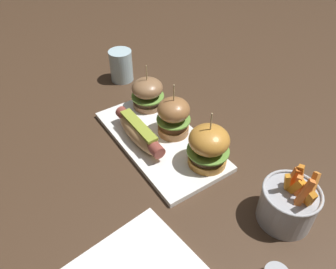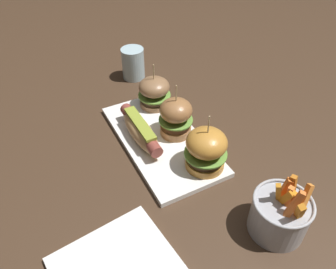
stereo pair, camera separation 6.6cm
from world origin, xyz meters
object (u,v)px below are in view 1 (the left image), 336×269
water_glass (121,66)px  slider_center (172,116)px  fries_bucket (288,204)px  slider_left (148,93)px  slider_right (208,146)px  platter_main (160,140)px  hot_dog (139,132)px

water_glass → slider_center: bearing=-3.7°
fries_bucket → slider_center: bearing=-172.6°
fries_bucket → water_glass: bearing=-178.0°
slider_left → slider_right: 0.28m
platter_main → hot_dog: 0.06m
water_glass → hot_dog: bearing=-20.0°
hot_dog → water_glass: bearing=160.0°
slider_center → water_glass: bearing=176.3°
slider_left → slider_right: slider_right is taller
platter_main → slider_center: size_ratio=2.58×
fries_bucket → slider_right: bearing=-168.8°
fries_bucket → water_glass: (-0.67, -0.02, 0.00)m
platter_main → slider_right: slider_right is taller
platter_main → slider_left: (-0.14, 0.05, 0.05)m
platter_main → fries_bucket: (0.34, 0.09, 0.04)m
platter_main → water_glass: water_glass is taller
slider_left → slider_center: bearing=-2.5°
platter_main → water_glass: size_ratio=3.76×
hot_dog → water_glass: 0.33m
platter_main → slider_left: size_ratio=2.89×
hot_dog → slider_left: 0.15m
slider_left → water_glass: (-0.19, 0.02, -0.01)m
platter_main → slider_right: bearing=19.0°
hot_dog → slider_right: 0.19m
platter_main → hot_dog: (-0.02, -0.05, 0.04)m
hot_dog → slider_right: slider_right is taller
slider_left → hot_dog: bearing=-39.6°
water_glass → platter_main: bearing=-10.9°
slider_center → slider_right: (0.14, 0.00, 0.00)m
platter_main → fries_bucket: bearing=14.4°
slider_center → slider_right: 0.14m
hot_dog → slider_right: bearing=31.2°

